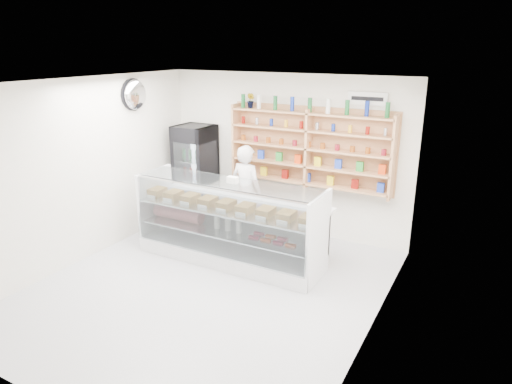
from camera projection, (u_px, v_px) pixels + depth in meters
The scene contains 8 objects.
room at pixel (204, 193), 5.94m from camera, with size 5.00×5.00×5.00m.
display_counter at pixel (230, 238), 7.14m from camera, with size 2.97×0.89×1.29m.
shop_worker at pixel (246, 191), 7.91m from camera, with size 0.60×0.39×1.64m, color silver.
drinks_cooler at pixel (196, 173), 8.64m from camera, with size 0.66×0.65×1.83m.
wall_shelving at pixel (308, 148), 7.62m from camera, with size 2.84×0.28×1.33m.
potted_plant at pixel (251, 100), 7.89m from camera, with size 0.14×0.12×0.26m, color #1E6626.
security_mirror at pixel (135, 95), 7.61m from camera, with size 0.15×0.50×0.50m, color silver.
wall_sign at pixel (368, 99), 7.06m from camera, with size 0.62×0.03×0.20m, color white.
Camera 1 is at (3.28, -4.65, 3.23)m, focal length 32.00 mm.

